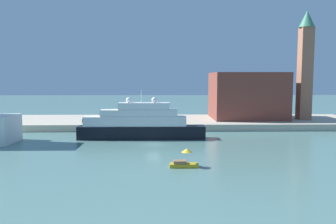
# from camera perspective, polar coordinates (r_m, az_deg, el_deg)

# --- Properties ---
(ground) EXTENTS (400.00, 400.00, 0.00)m
(ground) POSITION_cam_1_polar(r_m,az_deg,el_deg) (64.91, -2.50, -5.59)
(ground) COLOR slate
(quay_dock) EXTENTS (110.00, 23.37, 1.67)m
(quay_dock) POSITION_cam_1_polar(r_m,az_deg,el_deg) (92.11, -2.12, -1.73)
(quay_dock) COLOR #B7AD99
(quay_dock) RESTS_ON ground
(large_yacht) EXTENTS (26.76, 3.67, 10.38)m
(large_yacht) POSITION_cam_1_polar(r_m,az_deg,el_deg) (71.12, -4.83, -2.11)
(large_yacht) COLOR black
(large_yacht) RESTS_ON ground
(small_motorboat) EXTENTS (4.13, 1.61, 2.74)m
(small_motorboat) POSITION_cam_1_polar(r_m,az_deg,el_deg) (48.66, 2.75, -8.31)
(small_motorboat) COLOR #B7991E
(small_motorboat) RESTS_ON ground
(harbor_building) EXTENTS (19.48, 15.83, 12.73)m
(harbor_building) POSITION_cam_1_polar(r_m,az_deg,el_deg) (96.06, 13.29, 2.74)
(harbor_building) COLOR brown
(harbor_building) RESTS_ON quay_dock
(bell_tower) EXTENTS (4.17, 4.17, 29.03)m
(bell_tower) POSITION_cam_1_polar(r_m,az_deg,el_deg) (97.98, 22.33, 7.98)
(bell_tower) COLOR #9E664C
(bell_tower) RESTS_ON quay_dock
(parked_car) EXTENTS (3.91, 1.84, 1.43)m
(parked_car) POSITION_cam_1_polar(r_m,az_deg,el_deg) (87.56, -13.09, -1.30)
(parked_car) COLOR black
(parked_car) RESTS_ON quay_dock
(person_figure) EXTENTS (0.36, 0.36, 1.80)m
(person_figure) POSITION_cam_1_polar(r_m,az_deg,el_deg) (85.78, -10.72, -1.24)
(person_figure) COLOR #334C8C
(person_figure) RESTS_ON quay_dock
(mooring_bollard) EXTENTS (0.48, 0.48, 0.87)m
(mooring_bollard) POSITION_cam_1_polar(r_m,az_deg,el_deg) (82.13, 1.98, -1.73)
(mooring_bollard) COLOR black
(mooring_bollard) RESTS_ON quay_dock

